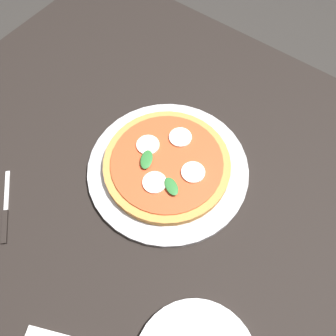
{
  "coord_description": "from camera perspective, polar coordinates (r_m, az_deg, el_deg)",
  "views": [
    {
      "loc": [
        0.17,
        -0.28,
        1.5
      ],
      "look_at": [
        -0.06,
        0.03,
        0.79
      ],
      "focal_mm": 38.52,
      "sensor_mm": 36.0,
      "label": 1
    }
  ],
  "objects": [
    {
      "name": "pizza",
      "position": [
        0.8,
        -0.17,
        0.64
      ],
      "size": [
        0.28,
        0.28,
        0.03
      ],
      "color": "#C6843F",
      "rests_on": "serving_tray"
    },
    {
      "name": "ground_plane",
      "position": [
        1.54,
        1.03,
        -16.4
      ],
      "size": [
        6.0,
        6.0,
        0.0
      ],
      "primitive_type": "plane",
      "color": "#2D2B28"
    },
    {
      "name": "knife",
      "position": [
        0.85,
        -24.34,
        -6.79
      ],
      "size": [
        0.13,
        0.13,
        0.01
      ],
      "color": "black",
      "rests_on": "dining_table"
    },
    {
      "name": "dining_table",
      "position": [
        0.88,
        1.73,
        -6.91
      ],
      "size": [
        1.39,
        1.05,
        0.78
      ],
      "color": "black",
      "rests_on": "ground_plane"
    },
    {
      "name": "serving_tray",
      "position": [
        0.82,
        0.0,
        -0.14
      ],
      "size": [
        0.36,
        0.36,
        0.01
      ],
      "primitive_type": "cylinder",
      "color": "#B2B2B7",
      "rests_on": "dining_table"
    }
  ]
}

